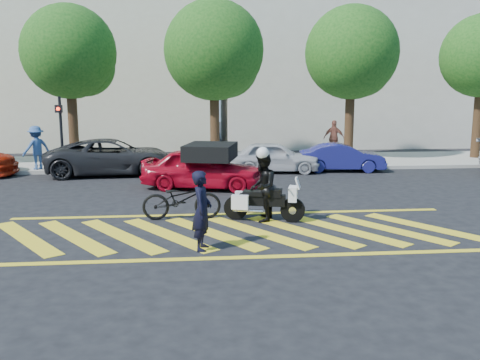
{
  "coord_description": "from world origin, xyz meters",
  "views": [
    {
      "loc": [
        -1.05,
        -11.99,
        3.43
      ],
      "look_at": [
        0.21,
        1.47,
        1.05
      ],
      "focal_mm": 38.0,
      "sensor_mm": 36.0,
      "label": 1
    }
  ],
  "objects": [
    {
      "name": "tree_right",
      "position": [
        6.63,
        12.06,
        5.05
      ],
      "size": [
        4.4,
        4.4,
        7.41
      ],
      "color": "black",
      "rests_on": "ground"
    },
    {
      "name": "parked_mid_left",
      "position": [
        -4.34,
        9.2,
        0.74
      ],
      "size": [
        5.49,
        2.81,
        1.48
      ],
      "primitive_type": "imported",
      "rotation": [
        0.0,
        0.0,
        1.64
      ],
      "color": "black",
      "rests_on": "ground"
    },
    {
      "name": "red_convertible",
      "position": [
        -0.72,
        5.79,
        0.72
      ],
      "size": [
        4.53,
        2.67,
        1.45
      ],
      "primitive_type": "imported",
      "rotation": [
        0.0,
        0.0,
        1.33
      ],
      "color": "#AC071B",
      "rests_on": "ground"
    },
    {
      "name": "pedestrian_left",
      "position": [
        -7.61,
        10.0,
        1.07
      ],
      "size": [
        1.33,
        1.3,
        1.83
      ],
      "primitive_type": "imported",
      "rotation": [
        0.0,
        0.0,
        3.88
      ],
      "color": "#32528B",
      "rests_on": "sidewalk"
    },
    {
      "name": "police_motorcycle",
      "position": [
        0.79,
        1.1,
        0.52
      ],
      "size": [
        2.13,
        0.99,
        0.96
      ],
      "rotation": [
        0.0,
        0.0,
        -0.28
      ],
      "color": "black",
      "rests_on": "ground"
    },
    {
      "name": "tree_left",
      "position": [
        -6.37,
        12.06,
        4.99
      ],
      "size": [
        4.2,
        4.2,
        7.26
      ],
      "color": "black",
      "rests_on": "ground"
    },
    {
      "name": "bicycle",
      "position": [
        -1.37,
        1.47,
        0.55
      ],
      "size": [
        2.13,
        0.8,
        1.11
      ],
      "primitive_type": "imported",
      "rotation": [
        0.0,
        0.0,
        1.6
      ],
      "color": "black",
      "rests_on": "ground"
    },
    {
      "name": "parked_mid_right",
      "position": [
        2.4,
        9.2,
        0.66
      ],
      "size": [
        4.03,
        2.03,
        1.32
      ],
      "primitive_type": "imported",
      "rotation": [
        0.0,
        0.0,
        1.44
      ],
      "color": "#B2B2B6",
      "rests_on": "ground"
    },
    {
      "name": "building_right",
      "position": [
        9.0,
        21.0,
        5.5
      ],
      "size": [
        16.0,
        8.0,
        11.0
      ],
      "primitive_type": "cube",
      "color": "beige",
      "rests_on": "ground"
    },
    {
      "name": "crosswalk",
      "position": [
        -0.04,
        0.0,
        0.0
      ],
      "size": [
        12.33,
        4.0,
        0.01
      ],
      "color": "yellow",
      "rests_on": "ground"
    },
    {
      "name": "pedestrian_right",
      "position": [
        6.11,
        13.18,
        1.06
      ],
      "size": [
        1.15,
        0.89,
        1.82
      ],
      "primitive_type": "imported",
      "rotation": [
        0.0,
        0.0,
        2.66
      ],
      "color": "brown",
      "rests_on": "sidewalk"
    },
    {
      "name": "tree_center",
      "position": [
        0.13,
        12.06,
        5.1
      ],
      "size": [
        4.6,
        4.6,
        7.56
      ],
      "color": "black",
      "rests_on": "ground"
    },
    {
      "name": "signal_pole",
      "position": [
        -6.5,
        9.74,
        1.92
      ],
      "size": [
        0.28,
        0.43,
        3.2
      ],
      "color": "black",
      "rests_on": "ground"
    },
    {
      "name": "building_left",
      "position": [
        -8.0,
        21.0,
        5.0
      ],
      "size": [
        16.0,
        8.0,
        10.0
      ],
      "primitive_type": "cube",
      "color": "beige",
      "rests_on": "ground"
    },
    {
      "name": "officer_moto",
      "position": [
        0.77,
        1.09,
        0.91
      ],
      "size": [
        0.91,
        1.04,
        1.83
      ],
      "primitive_type": "imported",
      "rotation": [
        0.0,
        0.0,
        -1.85
      ],
      "color": "black",
      "rests_on": "ground"
    },
    {
      "name": "ground",
      "position": [
        0.0,
        0.0,
        0.0
      ],
      "size": [
        90.0,
        90.0,
        0.0
      ],
      "primitive_type": "plane",
      "color": "black",
      "rests_on": "ground"
    },
    {
      "name": "parked_right",
      "position": [
        5.35,
        9.2,
        0.59
      ],
      "size": [
        3.73,
        1.64,
        1.19
      ],
      "primitive_type": "imported",
      "rotation": [
        0.0,
        0.0,
        1.46
      ],
      "color": "navy",
      "rests_on": "ground"
    },
    {
      "name": "officer_bike",
      "position": [
        -0.87,
        -1.27,
        0.88
      ],
      "size": [
        0.52,
        0.7,
        1.75
      ],
      "primitive_type": "imported",
      "rotation": [
        0.0,
        0.0,
        1.4
      ],
      "color": "black",
      "rests_on": "ground"
    },
    {
      "name": "sidewalk",
      "position": [
        0.0,
        12.0,
        0.07
      ],
      "size": [
        60.0,
        5.0,
        0.15
      ],
      "primitive_type": "cube",
      "color": "#9E998E",
      "rests_on": "ground"
    }
  ]
}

